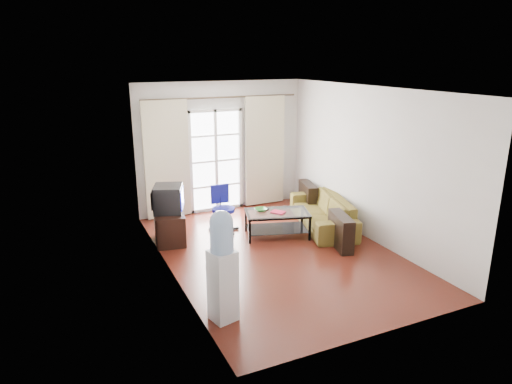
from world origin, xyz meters
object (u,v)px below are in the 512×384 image
tv_stand (170,227)px  crt_tv (167,199)px  task_chair (223,218)px  water_cooler (222,264)px  sofa (323,212)px  coffee_table (277,220)px

tv_stand → crt_tv: bearing=98.1°
tv_stand → task_chair: (1.05, 0.10, -0.02)m
crt_tv → water_cooler: water_cooler is taller
crt_tv → task_chair: crt_tv is taller
water_cooler → task_chair: bearing=56.1°
sofa → task_chair: 1.92m
task_chair → sofa: bearing=-15.2°
tv_stand → task_chair: size_ratio=0.86×
coffee_table → crt_tv: (-1.86, 0.61, 0.49)m
tv_stand → water_cooler: water_cooler is taller
sofa → task_chair: bearing=-92.2°
sofa → tv_stand: 2.92m
sofa → water_cooler: water_cooler is taller
crt_tv → water_cooler: (-0.02, -2.80, -0.03)m
coffee_table → crt_tv: crt_tv is taller
tv_stand → crt_tv: crt_tv is taller
sofa → coffee_table: size_ratio=1.69×
coffee_table → task_chair: bearing=141.6°
coffee_table → crt_tv: bearing=161.9°
coffee_table → water_cooler: (-1.88, -2.19, 0.45)m
coffee_table → sofa: bearing=4.2°
sofa → task_chair: task_chair is taller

